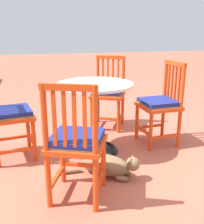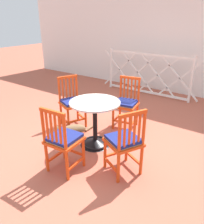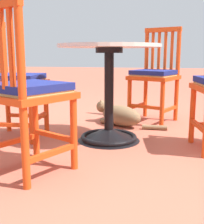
{
  "view_description": "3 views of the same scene",
  "coord_description": "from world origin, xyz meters",
  "px_view_note": "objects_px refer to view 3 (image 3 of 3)",
  "views": [
    {
      "loc": [
        -2.53,
        0.66,
        1.24
      ],
      "look_at": [
        0.16,
        -0.02,
        0.39
      ],
      "focal_mm": 43.57,
      "sensor_mm": 36.0,
      "label": 1
    },
    {
      "loc": [
        1.93,
        -2.38,
        1.9
      ],
      "look_at": [
        0.1,
        0.18,
        0.55
      ],
      "focal_mm": 36.01,
      "sensor_mm": 36.0,
      "label": 2
    },
    {
      "loc": [
        2.25,
        0.49,
        0.66
      ],
      "look_at": [
        -0.0,
        0.02,
        0.21
      ],
      "focal_mm": 48.3,
      "sensor_mm": 36.0,
      "label": 3
    }
  ],
  "objects_px": {
    "orange_chair_facing_out": "(15,81)",
    "orange_chair_at_corner": "(26,94)",
    "cafe_table": "(109,104)",
    "orange_chair_by_planter": "(155,76)",
    "tabby_cat": "(118,115)"
  },
  "relations": [
    {
      "from": "orange_chair_facing_out",
      "to": "orange_chair_at_corner",
      "type": "distance_m",
      "value": 0.77
    },
    {
      "from": "orange_chair_facing_out",
      "to": "orange_chair_by_planter",
      "type": "xyz_separation_m",
      "value": [
        -0.81,
        1.05,
        0.0
      ]
    },
    {
      "from": "cafe_table",
      "to": "tabby_cat",
      "type": "bearing_deg",
      "value": -179.47
    },
    {
      "from": "cafe_table",
      "to": "orange_chair_facing_out",
      "type": "bearing_deg",
      "value": -85.84
    },
    {
      "from": "orange_chair_facing_out",
      "to": "cafe_table",
      "type": "bearing_deg",
      "value": 94.16
    },
    {
      "from": "orange_chair_facing_out",
      "to": "tabby_cat",
      "type": "bearing_deg",
      "value": 127.7
    },
    {
      "from": "orange_chair_at_corner",
      "to": "orange_chair_by_planter",
      "type": "bearing_deg",
      "value": 156.41
    },
    {
      "from": "orange_chair_by_planter",
      "to": "tabby_cat",
      "type": "distance_m",
      "value": 0.53
    },
    {
      "from": "cafe_table",
      "to": "orange_chair_by_planter",
      "type": "distance_m",
      "value": 0.84
    },
    {
      "from": "cafe_table",
      "to": "tabby_cat",
      "type": "height_order",
      "value": "cafe_table"
    },
    {
      "from": "cafe_table",
      "to": "orange_chair_by_planter",
      "type": "relative_size",
      "value": 0.83
    },
    {
      "from": "orange_chair_by_planter",
      "to": "tabby_cat",
      "type": "height_order",
      "value": "orange_chair_by_planter"
    },
    {
      "from": "cafe_table",
      "to": "tabby_cat",
      "type": "relative_size",
      "value": 1.09
    },
    {
      "from": "orange_chair_facing_out",
      "to": "tabby_cat",
      "type": "height_order",
      "value": "orange_chair_facing_out"
    },
    {
      "from": "orange_chair_facing_out",
      "to": "orange_chair_by_planter",
      "type": "distance_m",
      "value": 1.33
    }
  ]
}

